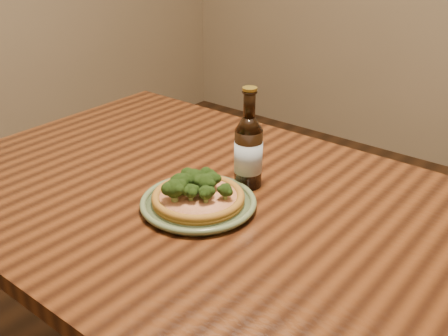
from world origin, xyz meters
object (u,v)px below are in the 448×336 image
Objects in this scene: pizza at (197,194)px; table at (250,249)px; plate at (198,203)px; beer_bottle at (248,151)px.

table is at bearing 24.46° from pizza.
table is 7.88× the size of pizza.
plate is 1.07× the size of beer_bottle.
pizza is (-0.00, 0.00, 0.02)m from plate.
plate is 1.26× the size of pizza.
plate is at bearing -76.17° from beer_bottle.
plate is 0.17m from beer_bottle.
table is 0.22m from beer_bottle.
pizza is 0.16m from beer_bottle.
beer_bottle reaches higher than plate.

